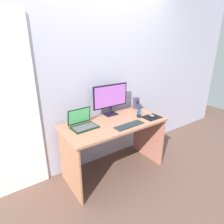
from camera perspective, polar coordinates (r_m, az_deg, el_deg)
ground_plane at (r=2.82m, az=0.54°, el=-17.36°), size 8.00×8.00×0.00m
wall_back at (r=2.61m, az=-4.56°, el=9.85°), size 6.00×0.04×2.50m
desk at (r=2.50m, az=0.58°, el=-6.48°), size 1.37×0.66×0.76m
monitor at (r=2.60m, az=-0.45°, el=4.35°), size 0.55×0.14×0.44m
speaker_right at (r=2.92m, az=7.35°, el=2.71°), size 0.07×0.07×0.18m
laptop at (r=2.30m, az=-8.88°, el=-3.46°), size 0.32×0.26×0.22m
keyboard_external at (r=2.33m, az=5.30°, el=-4.04°), size 0.41×0.14×0.01m
mousepad at (r=2.64m, az=11.99°, el=-1.53°), size 0.25×0.20×0.00m
mouse at (r=2.64m, az=11.98°, el=-1.03°), size 0.07×0.11×0.04m
phone_in_dock at (r=2.60m, az=8.32°, el=-0.55°), size 0.06×0.06×0.14m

